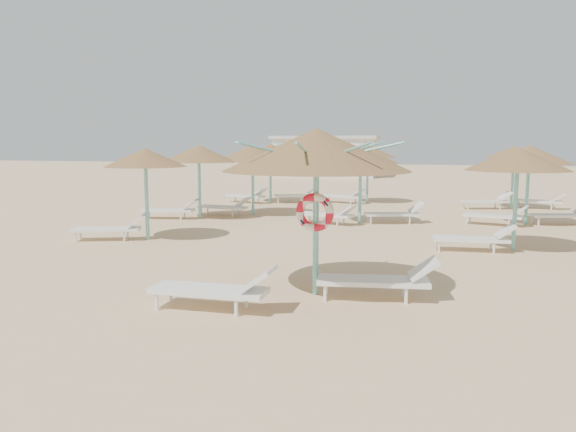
# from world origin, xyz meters

# --- Properties ---
(ground) EXTENTS (120.00, 120.00, 0.00)m
(ground) POSITION_xyz_m (0.00, 0.00, 0.00)
(ground) COLOR #D3AD81
(ground) RESTS_ON ground
(main_palapa) EXTENTS (3.43, 3.43, 3.08)m
(main_palapa) POSITION_xyz_m (0.28, 0.27, 2.68)
(main_palapa) COLOR #73C7C3
(main_palapa) RESTS_ON ground
(lounger_main_a) EXTENTS (2.15, 0.66, 0.78)m
(lounger_main_a) POSITION_xyz_m (-1.13, -1.14, 0.37)
(lounger_main_a) COLOR white
(lounger_main_a) RESTS_ON ground
(lounger_main_b) EXTENTS (2.22, 0.92, 0.78)m
(lounger_main_b) POSITION_xyz_m (1.49, 0.21, 0.37)
(lounger_main_b) COLOR white
(lounger_main_b) RESTS_ON ground
(palapa_field) EXTENTS (19.51, 13.87, 2.73)m
(palapa_field) POSITION_xyz_m (0.50, 10.56, 2.30)
(palapa_field) COLOR #73C7C3
(palapa_field) RESTS_ON ground
(service_hut) EXTENTS (8.40, 4.40, 3.25)m
(service_hut) POSITION_xyz_m (-6.00, 35.00, 1.64)
(service_hut) COLOR silver
(service_hut) RESTS_ON ground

